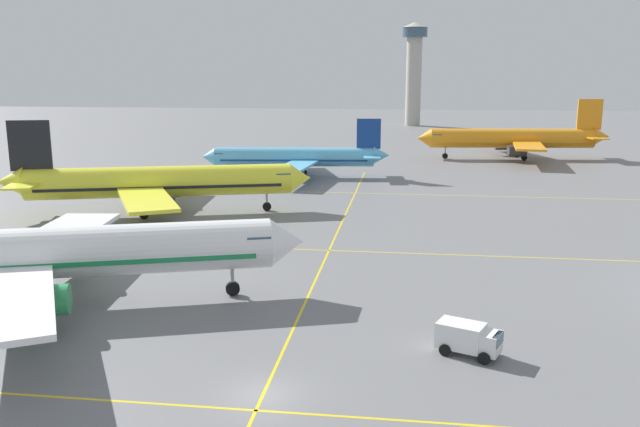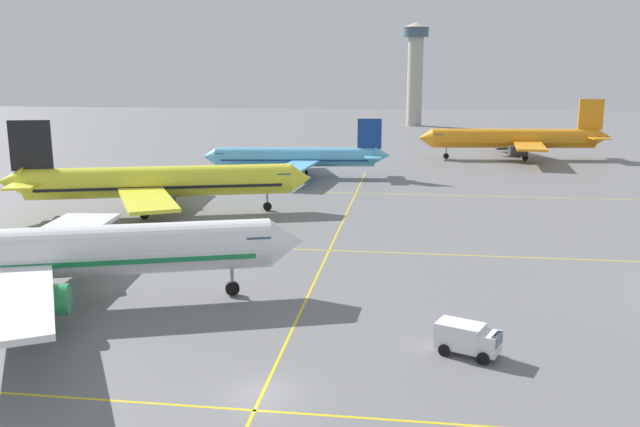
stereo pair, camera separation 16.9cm
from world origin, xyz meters
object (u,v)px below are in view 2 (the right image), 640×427
at_px(airliner_front_gate, 46,254).
at_px(control_tower, 415,66).
at_px(airliner_second_row, 157,182).
at_px(service_truck_red_van, 468,338).
at_px(airliner_third_row, 297,157).
at_px(airliner_far_left_stand, 515,139).

bearing_deg(airliner_front_gate, control_tower, 81.12).
xyz_separation_m(airliner_second_row, service_truck_red_van, (36.71, -39.68, -3.08)).
bearing_deg(control_tower, airliner_front_gate, -98.88).
bearing_deg(airliner_third_row, service_truck_red_van, -71.91).
xyz_separation_m(service_truck_red_van, control_tower, (-3.22, 191.69, 19.14)).
distance_m(airliner_front_gate, control_tower, 189.62).
xyz_separation_m(airliner_second_row, airliner_far_left_stand, (54.75, 64.30, 0.09)).
bearing_deg(control_tower, airliner_second_row, -102.42).
height_order(airliner_third_row, service_truck_red_van, airliner_third_row).
bearing_deg(airliner_third_row, airliner_far_left_stand, 36.40).
xyz_separation_m(airliner_second_row, control_tower, (33.49, 152.01, 16.06)).
relative_size(airliner_third_row, airliner_far_left_stand, 0.81).
xyz_separation_m(airliner_far_left_stand, control_tower, (-21.26, 87.71, 15.98)).
bearing_deg(service_truck_red_van, airliner_front_gate, 171.21).
bearing_deg(airliner_front_gate, airliner_third_row, 82.89).
distance_m(airliner_third_row, control_tower, 121.56).
distance_m(airliner_front_gate, service_truck_red_van, 32.91).
relative_size(airliner_third_row, service_truck_red_van, 7.40).
bearing_deg(airliner_third_row, control_tower, 80.12).
relative_size(airliner_front_gate, airliner_far_left_stand, 0.97).
relative_size(airliner_front_gate, airliner_second_row, 1.01).
bearing_deg(service_truck_red_van, airliner_second_row, 132.77).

